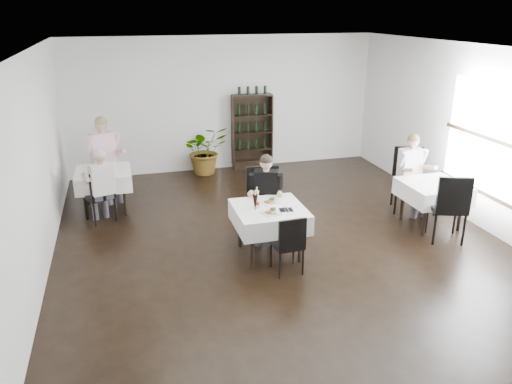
# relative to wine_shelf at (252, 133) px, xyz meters

# --- Properties ---
(room_shell) EXTENTS (9.00, 9.00, 9.00)m
(room_shell) POSITION_rel_wine_shelf_xyz_m (-0.60, -4.31, 0.65)
(room_shell) COLOR black
(room_shell) RESTS_ON ground
(window_right) EXTENTS (0.06, 2.30, 1.85)m
(window_right) POSITION_rel_wine_shelf_xyz_m (2.88, -4.31, 0.65)
(window_right) COLOR white
(window_right) RESTS_ON room_shell
(wine_shelf) EXTENTS (0.90, 0.28, 1.75)m
(wine_shelf) POSITION_rel_wine_shelf_xyz_m (0.00, 0.00, 0.00)
(wine_shelf) COLOR black
(wine_shelf) RESTS_ON ground
(main_table) EXTENTS (1.03, 1.03, 0.77)m
(main_table) POSITION_rel_wine_shelf_xyz_m (-0.90, -4.31, -0.23)
(main_table) COLOR black
(main_table) RESTS_ON ground
(left_table) EXTENTS (0.98, 0.98, 0.77)m
(left_table) POSITION_rel_wine_shelf_xyz_m (-3.30, -1.81, -0.23)
(left_table) COLOR black
(left_table) RESTS_ON ground
(right_table) EXTENTS (0.98, 0.98, 0.77)m
(right_table) POSITION_rel_wine_shelf_xyz_m (2.10, -4.01, -0.23)
(right_table) COLOR black
(right_table) RESTS_ON ground
(potted_tree) EXTENTS (1.12, 1.02, 1.10)m
(potted_tree) POSITION_rel_wine_shelf_xyz_m (-1.12, -0.11, -0.30)
(potted_tree) COLOR #1C501B
(potted_tree) RESTS_ON ground
(main_chair_far) EXTENTS (0.58, 0.59, 1.16)m
(main_chair_far) POSITION_rel_wine_shelf_xyz_m (-0.79, -3.66, -0.18)
(main_chair_far) COLOR black
(main_chair_far) RESTS_ON ground
(main_chair_near) EXTENTS (0.42, 0.42, 0.88)m
(main_chair_near) POSITION_rel_wine_shelf_xyz_m (-0.80, -4.96, -0.35)
(main_chair_near) COLOR black
(main_chair_near) RESTS_ON ground
(left_chair_far) EXTENTS (0.45, 0.45, 0.88)m
(left_chair_far) POSITION_rel_wine_shelf_xyz_m (-3.33, -0.99, -0.35)
(left_chair_far) COLOR black
(left_chair_far) RESTS_ON ground
(left_chair_near) EXTENTS (0.58, 0.58, 0.96)m
(left_chair_near) POSITION_rel_wine_shelf_xyz_m (-3.36, -2.37, -0.30)
(left_chair_near) COLOR black
(left_chair_near) RESTS_ON ground
(right_chair_far) EXTENTS (0.69, 0.69, 1.15)m
(right_chair_far) POSITION_rel_wine_shelf_xyz_m (2.11, -3.21, -0.19)
(right_chair_far) COLOR black
(right_chair_far) RESTS_ON ground
(right_chair_near) EXTENTS (0.66, 0.67, 1.14)m
(right_chair_near) POSITION_rel_wine_shelf_xyz_m (1.97, -4.66, -0.19)
(right_chair_near) COLOR black
(right_chair_near) RESTS_ON ground
(diner_main) EXTENTS (0.61, 0.65, 1.41)m
(diner_main) POSITION_rel_wine_shelf_xyz_m (-0.79, -3.77, -0.03)
(diner_main) COLOR #42424A
(diner_main) RESTS_ON ground
(diner_left_far) EXTENTS (0.69, 0.74, 1.63)m
(diner_left_far) POSITION_rel_wine_shelf_xyz_m (-3.25, -1.20, 0.10)
(diner_left_far) COLOR #42424A
(diner_left_far) RESTS_ON ground
(diner_left_near) EXTENTS (0.58, 0.62, 1.37)m
(diner_left_near) POSITION_rel_wine_shelf_xyz_m (-3.32, -2.45, -0.05)
(diner_left_near) COLOR #42424A
(diner_left_near) RESTS_ON ground
(diner_right_far) EXTENTS (0.57, 0.59, 1.46)m
(diner_right_far) POSITION_rel_wine_shelf_xyz_m (2.09, -3.37, 0.00)
(diner_right_far) COLOR #42424A
(diner_right_far) RESTS_ON ground
(plate_far) EXTENTS (0.31, 0.31, 0.08)m
(plate_far) POSITION_rel_wine_shelf_xyz_m (-0.83, -4.15, -0.06)
(plate_far) COLOR white
(plate_far) RESTS_ON main_table
(plate_near) EXTENTS (0.30, 0.30, 0.08)m
(plate_near) POSITION_rel_wine_shelf_xyz_m (-0.94, -4.54, -0.06)
(plate_near) COLOR white
(plate_near) RESTS_ON main_table
(pilsner_dark) EXTENTS (0.08, 0.08, 0.33)m
(pilsner_dark) POSITION_rel_wine_shelf_xyz_m (-1.15, -4.42, 0.06)
(pilsner_dark) COLOR black
(pilsner_dark) RESTS_ON main_table
(pilsner_lager) EXTENTS (0.07, 0.07, 0.30)m
(pilsner_lager) POSITION_rel_wine_shelf_xyz_m (-1.06, -4.22, 0.05)
(pilsner_lager) COLOR gold
(pilsner_lager) RESTS_ON main_table
(coke_bottle) EXTENTS (0.06, 0.06, 0.25)m
(coke_bottle) POSITION_rel_wine_shelf_xyz_m (-1.08, -4.30, 0.02)
(coke_bottle) COLOR silver
(coke_bottle) RESTS_ON main_table
(napkin_cutlery) EXTENTS (0.21, 0.22, 0.02)m
(napkin_cutlery) POSITION_rel_wine_shelf_xyz_m (-0.69, -4.48, -0.07)
(napkin_cutlery) COLOR black
(napkin_cutlery) RESTS_ON main_table
(pepper_mill) EXTENTS (0.04, 0.04, 0.09)m
(pepper_mill) POSITION_rel_wine_shelf_xyz_m (2.31, -4.00, -0.03)
(pepper_mill) COLOR black
(pepper_mill) RESTS_ON right_table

